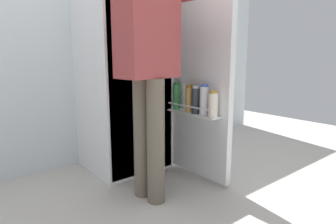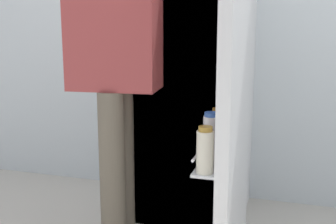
# 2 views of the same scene
# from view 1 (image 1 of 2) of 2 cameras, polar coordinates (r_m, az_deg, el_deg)

# --- Properties ---
(ground_plane) EXTENTS (6.35, 6.35, 0.00)m
(ground_plane) POSITION_cam_1_polar(r_m,az_deg,el_deg) (2.34, -1.18, -14.16)
(ground_plane) COLOR #B7B2A8
(kitchen_wall) EXTENTS (4.40, 0.10, 2.66)m
(kitchen_wall) POSITION_cam_1_polar(r_m,az_deg,el_deg) (2.92, -12.89, 17.27)
(kitchen_wall) COLOR silver
(kitchen_wall) RESTS_ON ground_plane
(refrigerator) EXTENTS (0.69, 1.23, 1.80)m
(refrigerator) POSITION_cam_1_polar(r_m,az_deg,el_deg) (2.55, -7.76, 8.71)
(refrigerator) COLOR white
(refrigerator) RESTS_ON ground_plane
(person) EXTENTS (0.58, 0.69, 1.71)m
(person) POSITION_cam_1_polar(r_m,az_deg,el_deg) (1.93, -3.77, 11.81)
(person) COLOR #665B4C
(person) RESTS_ON ground_plane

